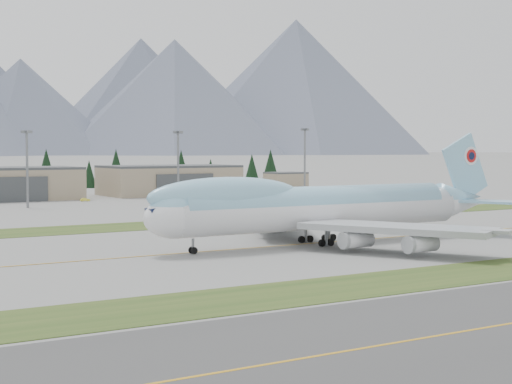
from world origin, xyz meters
TOP-DOWN VIEW (x-y plane):
  - ground at (0.00, 0.00)m, footprint 7000.00×7000.00m
  - grass_strip_near at (0.00, -38.00)m, footprint 400.00×14.00m
  - grass_strip_far at (0.00, 45.00)m, footprint 400.00×18.00m
  - taxiway_line_main at (0.00, 0.00)m, footprint 400.00×0.40m
  - boeing_747_freighter at (3.43, -1.37)m, footprint 74.81×65.30m
  - hangar_center at (-15.00, 149.90)m, footprint 48.00×26.60m
  - hangar_right at (45.00, 149.90)m, footprint 48.00×26.60m
  - control_shed at (95.00, 148.00)m, footprint 14.00×12.00m
  - floodlight_masts at (-12.50, 112.32)m, footprint 183.11×5.97m
  - service_vehicle_b at (6.05, 129.97)m, footprint 3.17×1.13m
  - service_vehicle_c at (69.48, 123.83)m, footprint 3.19×4.14m
  - conifer_belt at (4.04, 212.46)m, footprint 270.03×15.93m

SIDE VIEW (x-z plane):
  - ground at x=0.00m, z-range 0.00..0.00m
  - grass_strip_near at x=0.00m, z-range -0.04..0.04m
  - grass_strip_far at x=0.00m, z-range -0.04..0.04m
  - taxiway_line_main at x=0.00m, z-range -0.01..0.01m
  - service_vehicle_b at x=6.05m, z-range -0.52..0.52m
  - service_vehicle_c at x=69.48m, z-range -0.56..0.56m
  - control_shed at x=95.00m, z-range 0.00..7.60m
  - hangar_center at x=-15.00m, z-range -0.01..10.79m
  - hangar_right at x=45.00m, z-range -0.01..10.79m
  - boeing_747_freighter at x=3.43m, z-range -3.39..16.52m
  - conifer_belt at x=4.04m, z-range -0.89..16.03m
  - floodlight_masts at x=-12.50m, z-range 3.91..27.90m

